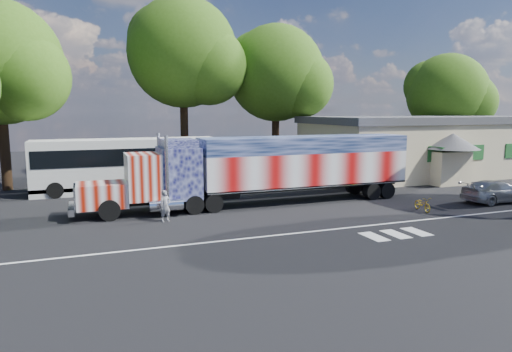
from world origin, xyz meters
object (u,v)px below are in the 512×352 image
object	(u,v)px
woman	(165,206)
bicycle	(423,204)
tree_ne_a	(278,74)
tree_nw_a	(0,63)
tree_far_ne	(448,94)
semi_truck	(268,167)
parked_car	(496,191)
tree_n_mid	(185,53)
coach_bus	(128,164)

from	to	relation	value
woman	bicycle	xyz separation A→B (m)	(14.22, -2.72, -0.42)
woman	tree_ne_a	distance (m)	22.95
tree_nw_a	tree_far_ne	xyz separation A→B (m)	(42.17, 2.19, -1.52)
semi_truck	tree_far_ne	distance (m)	30.27
parked_car	bicycle	size ratio (longest dim) A/B	3.06
woman	tree_ne_a	size ratio (longest dim) A/B	0.12
woman	tree_n_mid	size ratio (longest dim) A/B	0.11
coach_bus	tree_n_mid	distance (m)	12.66
semi_truck	bicycle	distance (m)	9.26
parked_car	tree_ne_a	distance (m)	21.80
semi_truck	tree_n_mid	world-z (taller)	tree_n_mid
tree_ne_a	parked_car	bearing A→B (deg)	-70.32
semi_truck	tree_ne_a	xyz separation A→B (m)	(6.84, 14.28, 6.84)
coach_bus	tree_nw_a	xyz separation A→B (m)	(-8.04, 3.39, 7.07)
parked_car	tree_far_ne	world-z (taller)	tree_far_ne
coach_bus	parked_car	distance (m)	24.68
bicycle	tree_n_mid	xyz separation A→B (m)	(-9.28, 20.05, 10.27)
semi_truck	bicycle	world-z (taller)	semi_truck
woman	tree_ne_a	bearing A→B (deg)	29.89
tree_ne_a	tree_far_ne	distance (m)	19.81
semi_truck	tree_far_ne	bearing A→B (deg)	27.01
woman	bicycle	world-z (taller)	woman
coach_bus	parked_car	world-z (taller)	coach_bus
tree_ne_a	tree_nw_a	distance (m)	22.64
coach_bus	tree_n_mid	xyz separation A→B (m)	(5.83, 7.06, 8.75)
parked_car	tree_nw_a	bearing A→B (deg)	61.02
tree_nw_a	coach_bus	bearing A→B (deg)	-22.85
semi_truck	bicycle	xyz separation A→B (m)	(7.54, -5.03, -1.86)
woman	tree_far_ne	size ratio (longest dim) A/B	0.14
parked_car	bicycle	bearing A→B (deg)	93.32
coach_bus	tree_far_ne	distance (m)	35.02
parked_car	tree_n_mid	distance (m)	26.87
tree_n_mid	tree_ne_a	bearing A→B (deg)	-4.93
tree_ne_a	coach_bus	bearing A→B (deg)	-156.31
coach_bus	woman	distance (m)	10.37
coach_bus	tree_ne_a	size ratio (longest dim) A/B	0.94
semi_truck	tree_nw_a	bearing A→B (deg)	143.97
coach_bus	tree_far_ne	bearing A→B (deg)	9.28
tree_ne_a	tree_nw_a	xyz separation A→B (m)	(-22.45, -2.93, -0.11)
woman	tree_far_ne	bearing A→B (deg)	4.55
tree_n_mid	bicycle	bearing A→B (deg)	-65.17
tree_far_ne	tree_n_mid	bearing A→B (deg)	177.00
tree_ne_a	bicycle	bearing A→B (deg)	-87.91
tree_nw_a	tree_n_mid	world-z (taller)	tree_n_mid
woman	bicycle	bearing A→B (deg)	-31.77
coach_bus	tree_nw_a	world-z (taller)	tree_nw_a
coach_bus	tree_nw_a	size ratio (longest dim) A/B	0.95
woman	tree_n_mid	distance (m)	20.54
semi_truck	tree_nw_a	world-z (taller)	tree_nw_a
tree_nw_a	semi_truck	bearing A→B (deg)	-36.03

